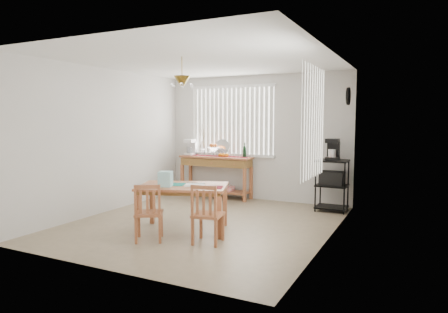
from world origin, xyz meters
The scene contains 10 objects.
ground centered at (0.00, 0.00, -0.01)m, with size 4.00×4.50×0.01m, color gray.
room_shell centered at (0.00, 0.02, 1.69)m, with size 4.20×4.70×2.70m.
sideboard centered at (-0.81, 2.01, 0.67)m, with size 1.60×0.45×0.90m.
sideboard_items centered at (-1.07, 2.02, 1.04)m, with size 1.52×0.38×0.69m.
wire_cart centered at (1.68, 1.84, 0.57)m, with size 0.56×0.45×0.95m.
cart_items centered at (1.68, 1.85, 1.13)m, with size 0.22×0.27×0.39m.
dining_table centered at (-0.06, -0.51, 0.62)m, with size 1.51×1.23×0.70m.
table_items centered at (-0.14, -0.66, 0.78)m, with size 1.09×0.54×0.22m.
chair_left centered at (-0.21, -1.16, 0.40)m, with size 0.51×0.51×0.81m.
chair_right centered at (0.57, -0.91, 0.40)m, with size 0.44×0.44×0.82m.
Camera 1 is at (3.13, -5.55, 1.69)m, focal length 32.00 mm.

